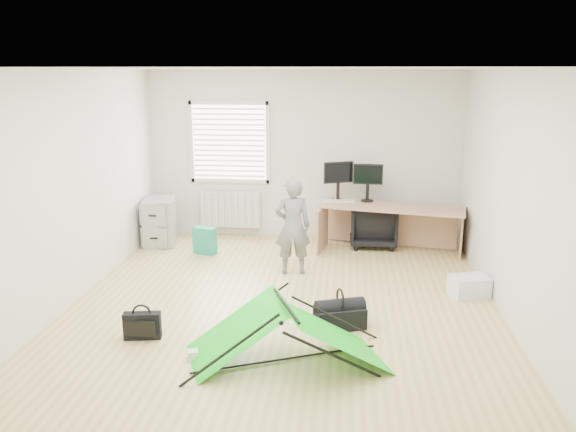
# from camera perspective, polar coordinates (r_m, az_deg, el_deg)

# --- Properties ---
(ground) EXTENTS (5.50, 5.50, 0.00)m
(ground) POSITION_cam_1_polar(r_m,az_deg,el_deg) (6.81, -0.36, -8.62)
(ground) COLOR tan
(ground) RESTS_ON ground
(back_wall) EXTENTS (5.00, 0.02, 2.70)m
(back_wall) POSITION_cam_1_polar(r_m,az_deg,el_deg) (9.09, 1.56, 6.16)
(back_wall) COLOR silver
(back_wall) RESTS_ON ground
(window) EXTENTS (1.20, 0.06, 1.20)m
(window) POSITION_cam_1_polar(r_m,az_deg,el_deg) (9.20, -5.99, 7.44)
(window) COLOR silver
(window) RESTS_ON back_wall
(radiator) EXTENTS (1.00, 0.12, 0.60)m
(radiator) POSITION_cam_1_polar(r_m,az_deg,el_deg) (9.36, -5.86, 0.71)
(radiator) COLOR silver
(radiator) RESTS_ON back_wall
(desk) EXTENTS (2.19, 1.06, 0.72)m
(desk) POSITION_cam_1_polar(r_m,az_deg,el_deg) (8.60, 10.44, -1.33)
(desk) COLOR #AA7B5F
(desk) RESTS_ON ground
(filing_cabinet) EXTENTS (0.59, 0.71, 0.73)m
(filing_cabinet) POSITION_cam_1_polar(r_m,az_deg,el_deg) (9.10, -12.86, -0.53)
(filing_cabinet) COLOR #96999B
(filing_cabinet) RESTS_ON ground
(monitor_left) EXTENTS (0.47, 0.28, 0.45)m
(monitor_left) POSITION_cam_1_polar(r_m,az_deg,el_deg) (8.71, 5.11, 3.01)
(monitor_left) COLOR black
(monitor_left) RESTS_ON desk
(monitor_right) EXTENTS (0.45, 0.12, 0.43)m
(monitor_right) POSITION_cam_1_polar(r_m,az_deg,el_deg) (8.72, 8.09, 2.87)
(monitor_right) COLOR black
(monitor_right) RESTS_ON desk
(keyboard) EXTENTS (0.51, 0.23, 0.02)m
(keyboard) POSITION_cam_1_polar(r_m,az_deg,el_deg) (8.70, 5.14, 1.55)
(keyboard) COLOR beige
(keyboard) RESTS_ON desk
(thermos) EXTENTS (0.08, 0.08, 0.24)m
(thermos) POSITION_cam_1_polar(r_m,az_deg,el_deg) (8.75, 4.94, 2.37)
(thermos) COLOR #B26367
(thermos) RESTS_ON desk
(office_chair) EXTENTS (0.72, 0.74, 0.66)m
(office_chair) POSITION_cam_1_polar(r_m,az_deg,el_deg) (8.88, 8.64, -0.94)
(office_chair) COLOR black
(office_chair) RESTS_ON ground
(person) EXTENTS (0.53, 0.39, 1.32)m
(person) POSITION_cam_1_polar(r_m,az_deg,el_deg) (7.50, 0.47, -1.07)
(person) COLOR slate
(person) RESTS_ON ground
(kite) EXTENTS (2.00, 1.45, 0.57)m
(kite) POSITION_cam_1_polar(r_m,az_deg,el_deg) (5.39, -0.20, -11.81)
(kite) COLOR #14D41A
(kite) RESTS_ON ground
(storage_crate) EXTENTS (0.52, 0.43, 0.25)m
(storage_crate) POSITION_cam_1_polar(r_m,az_deg,el_deg) (7.25, 17.92, -6.81)
(storage_crate) COLOR silver
(storage_crate) RESTS_ON ground
(tote_bag) EXTENTS (0.37, 0.26, 0.41)m
(tote_bag) POSITION_cam_1_polar(r_m,az_deg,el_deg) (8.51, -8.45, -2.50)
(tote_bag) COLOR #1D8C6B
(tote_bag) RESTS_ON ground
(laptop_bag) EXTENTS (0.39, 0.17, 0.28)m
(laptop_bag) POSITION_cam_1_polar(r_m,az_deg,el_deg) (6.05, -14.58, -10.73)
(laptop_bag) COLOR black
(laptop_bag) RESTS_ON ground
(white_box) EXTENTS (0.12, 0.12, 0.09)m
(white_box) POSITION_cam_1_polar(r_m,az_deg,el_deg) (5.59, -9.62, -13.75)
(white_box) COLOR silver
(white_box) RESTS_ON ground
(duffel_bag) EXTENTS (0.59, 0.43, 0.23)m
(duffel_bag) POSITION_cam_1_polar(r_m,az_deg,el_deg) (6.13, 5.28, -10.22)
(duffel_bag) COLOR black
(duffel_bag) RESTS_ON ground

